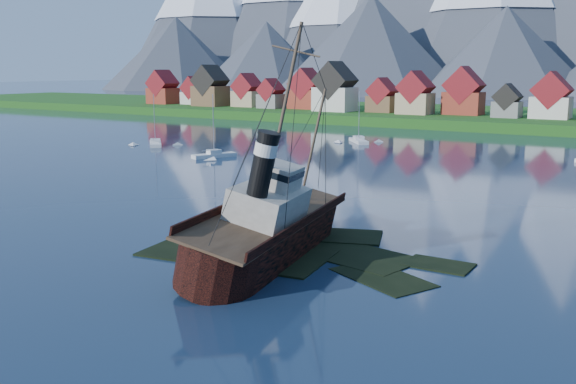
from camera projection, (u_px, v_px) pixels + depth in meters
The scene contains 9 objects.
ground at pixel (273, 254), 62.78m from camera, with size 1400.00×1400.00×0.00m, color #172841.
shoal at pixel (300, 255), 63.71m from camera, with size 31.71×21.24×1.14m.
shore_bank at pixel (565, 125), 204.36m from camera, with size 600.00×80.00×3.20m, color #1A4D16.
seawall at pixel (542, 135), 172.71m from camera, with size 600.00×2.50×2.00m, color #3F3D38.
town at pixel (447, 96), 205.01m from camera, with size 250.96×16.69×17.30m.
tugboat_wreck at pixel (271, 225), 62.18m from camera, with size 6.87×29.61×23.47m.
sailboat_a at pixel (155, 144), 150.32m from camera, with size 8.93×9.09×12.45m.
sailboat_b at pixel (214, 156), 129.96m from camera, with size 5.97×9.30×13.33m.
sailboat_c at pixel (359, 141), 156.04m from camera, with size 8.39×9.36×12.99m.
Camera 1 is at (33.23, -50.53, 17.97)m, focal length 40.00 mm.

